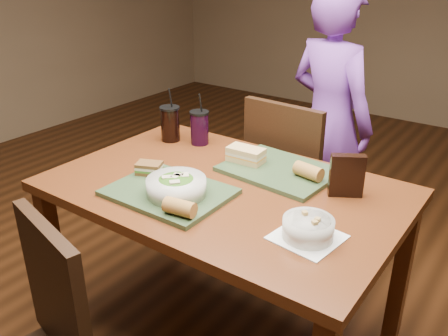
{
  "coord_description": "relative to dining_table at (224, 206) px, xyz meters",
  "views": [
    {
      "loc": [
        0.93,
        -1.29,
        1.54
      ],
      "look_at": [
        0.0,
        0.0,
        0.82
      ],
      "focal_mm": 38.0,
      "sensor_mm": 36.0,
      "label": 1
    }
  ],
  "objects": [
    {
      "name": "dining_table",
      "position": [
        0.0,
        0.0,
        0.0
      ],
      "size": [
        1.3,
        0.85,
        0.75
      ],
      "color": "#592A11",
      "rests_on": "ground"
    },
    {
      "name": "chair_far",
      "position": [
        -0.04,
        0.61,
        -0.14
      ],
      "size": [
        0.42,
        0.42,
        0.93
      ],
      "color": "black",
      "rests_on": "ground"
    },
    {
      "name": "diner",
      "position": [
        -0.02,
        1.0,
        0.06
      ],
      "size": [
        0.6,
        0.47,
        1.43
      ],
      "primitive_type": "imported",
      "rotation": [
        0.0,
        0.0,
        2.87
      ],
      "color": "purple",
      "rests_on": "ground"
    },
    {
      "name": "tray_near",
      "position": [
        -0.12,
        -0.18,
        0.1
      ],
      "size": [
        0.42,
        0.32,
        0.02
      ],
      "primitive_type": "cube",
      "rotation": [
        0.0,
        0.0,
        0.01
      ],
      "color": "#304528",
      "rests_on": "dining_table"
    },
    {
      "name": "tray_far",
      "position": [
        0.11,
        0.22,
        0.1
      ],
      "size": [
        0.44,
        0.35,
        0.02
      ],
      "primitive_type": "cube",
      "rotation": [
        0.0,
        0.0,
        -0.08
      ],
      "color": "#304528",
      "rests_on": "dining_table"
    },
    {
      "name": "salad_bowl",
      "position": [
        -0.07,
        -0.19,
        0.14
      ],
      "size": [
        0.21,
        0.21,
        0.07
      ],
      "color": "silver",
      "rests_on": "tray_near"
    },
    {
      "name": "soup_bowl",
      "position": [
        0.42,
        -0.15,
        0.13
      ],
      "size": [
        0.21,
        0.21,
        0.08
      ],
      "color": "white",
      "rests_on": "dining_table"
    },
    {
      "name": "sandwich_near",
      "position": [
        -0.27,
        -0.12,
        0.13
      ],
      "size": [
        0.11,
        0.1,
        0.05
      ],
      "color": "#593819",
      "rests_on": "tray_near"
    },
    {
      "name": "sandwich_far",
      "position": [
        -0.03,
        0.2,
        0.14
      ],
      "size": [
        0.15,
        0.09,
        0.06
      ],
      "color": "tan",
      "rests_on": "tray_far"
    },
    {
      "name": "baguette_near",
      "position": [
        0.03,
        -0.29,
        0.13
      ],
      "size": [
        0.11,
        0.07,
        0.05
      ],
      "primitive_type": "cylinder",
      "rotation": [
        0.0,
        1.57,
        0.15
      ],
      "color": "#AD7533",
      "rests_on": "tray_near"
    },
    {
      "name": "baguette_far",
      "position": [
        0.24,
        0.2,
        0.14
      ],
      "size": [
        0.12,
        0.07,
        0.06
      ],
      "primitive_type": "cylinder",
      "rotation": [
        0.0,
        1.57,
        -0.17
      ],
      "color": "#AD7533",
      "rests_on": "tray_far"
    },
    {
      "name": "cup_cola",
      "position": [
        -0.47,
        0.24,
        0.17
      ],
      "size": [
        0.09,
        0.09,
        0.25
      ],
      "color": "black",
      "rests_on": "dining_table"
    },
    {
      "name": "cup_berry",
      "position": [
        -0.34,
        0.28,
        0.17
      ],
      "size": [
        0.09,
        0.09,
        0.24
      ],
      "color": "black",
      "rests_on": "dining_table"
    },
    {
      "name": "chip_bag",
      "position": [
        0.4,
        0.19,
        0.17
      ],
      "size": [
        0.12,
        0.09,
        0.16
      ],
      "primitive_type": "cube",
      "rotation": [
        0.0,
        0.0,
        0.54
      ],
      "color": "black",
      "rests_on": "dining_table"
    }
  ]
}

